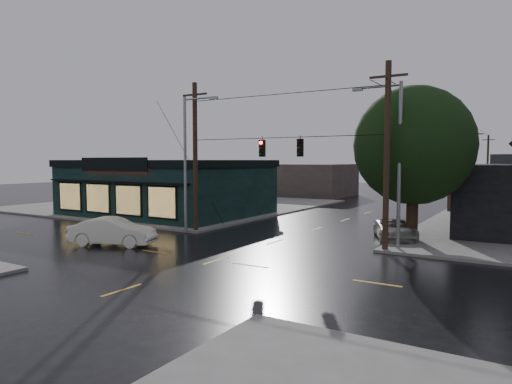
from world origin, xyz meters
The scene contains 15 objects.
ground_plane centered at (0.00, 0.00, 0.00)m, with size 160.00×160.00×0.00m, color black.
sidewalk_nw centered at (-20.00, 20.00, 0.07)m, with size 28.00×28.00×0.15m, color #66635F.
pizza_shop centered at (-15.00, 12.94, 2.56)m, with size 16.30×12.34×4.90m.
corner_tree centered at (7.00, 10.51, 5.80)m, with size 7.14×7.14×9.24m.
utility_pole_nw centered at (-6.50, 6.50, 0.00)m, with size 2.00×0.32×10.15m, color black, non-canonical shape.
utility_pole_ne centered at (6.50, 6.50, 0.00)m, with size 2.00×0.32×10.15m, color black, non-canonical shape.
utility_pole_far_a centered at (6.50, 28.00, 0.00)m, with size 2.00×0.32×9.65m, color black, non-canonical shape.
utility_pole_far_b centered at (6.50, 48.00, 0.00)m, with size 2.00×0.32×9.15m, color black, non-canonical shape.
utility_pole_far_c centered at (6.50, 68.00, 0.00)m, with size 2.00×0.32×9.15m, color black, non-canonical shape.
span_signal_assembly centered at (0.10, 6.50, 5.70)m, with size 13.00×0.48×1.23m.
streetlight_nw centered at (-6.80, 5.80, 0.00)m, with size 5.40×0.30×9.15m, color gray, non-canonical shape.
streetlight_ne centered at (7.00, 7.20, 0.00)m, with size 5.40×0.30×9.15m, color gray, non-canonical shape.
bg_building_west centered at (-14.00, 40.00, 2.20)m, with size 12.00×10.00×4.40m, color #3E312D.
sedan_cream centered at (-7.49, 0.13, 0.81)m, with size 1.71×4.89×1.61m, color white.
suv_silver centered at (6.00, 10.55, 0.66)m, with size 2.18×4.74×1.32m, color gray.
Camera 1 is at (13.22, -17.87, 4.94)m, focal length 32.00 mm.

